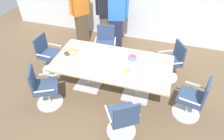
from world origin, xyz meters
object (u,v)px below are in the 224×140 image
(office_chair_4, at_px, (171,63))
(plate_stack, at_px, (89,66))
(office_chair_5, at_px, (105,46))
(office_chair_3, at_px, (193,100))
(office_chair_2, at_px, (123,119))
(conference_table, at_px, (112,67))
(office_chair_0, at_px, (49,56))
(napkin_pile, at_px, (100,53))
(person_standing_2, at_px, (117,17))
(snack_bowl_cookies, at_px, (126,72))
(person_standing_0, at_px, (80,11))
(office_chair_1, at_px, (44,89))
(donut_platter, at_px, (71,52))
(snack_bowl_candy_mix, at_px, (132,57))
(person_standing_1, at_px, (107,14))

(office_chair_4, height_order, plate_stack, office_chair_4)
(office_chair_4, distance_m, office_chair_5, 1.69)
(office_chair_3, bearing_deg, office_chair_2, 136.57)
(office_chair_2, height_order, office_chair_5, same)
(conference_table, xyz_separation_m, office_chair_5, (-0.49, 1.06, -0.22))
(office_chair_2, bearing_deg, office_chair_5, 82.12)
(conference_table, height_order, office_chair_0, office_chair_0)
(plate_stack, relative_size, napkin_pile, 1.10)
(person_standing_2, distance_m, snack_bowl_cookies, 2.14)
(office_chair_2, xyz_separation_m, person_standing_0, (-1.92, 2.74, 0.55))
(office_chair_1, xyz_separation_m, donut_platter, (0.24, 0.86, 0.37))
(snack_bowl_candy_mix, bearing_deg, office_chair_2, -83.80)
(donut_platter, bearing_deg, snack_bowl_cookies, -13.55)
(office_chair_3, relative_size, plate_stack, 4.40)
(office_chair_3, relative_size, napkin_pile, 4.85)
(office_chair_3, bearing_deg, donut_platter, 94.81)
(plate_stack, bearing_deg, person_standing_1, 97.35)
(office_chair_3, height_order, person_standing_2, person_standing_2)
(office_chair_2, xyz_separation_m, person_standing_1, (-1.16, 2.79, 0.56))
(office_chair_0, distance_m, napkin_pile, 1.39)
(person_standing_0, relative_size, donut_platter, 5.68)
(office_chair_3, xyz_separation_m, office_chair_4, (-0.49, 1.04, 0.00))
(office_chair_0, distance_m, office_chair_4, 2.89)
(person_standing_0, distance_m, plate_stack, 2.20)
(office_chair_0, relative_size, office_chair_4, 1.00)
(office_chair_5, bearing_deg, office_chair_1, 55.96)
(office_chair_0, bearing_deg, person_standing_2, 142.66)
(person_standing_1, relative_size, snack_bowl_cookies, 10.57)
(office_chair_0, xyz_separation_m, person_standing_2, (1.26, 1.51, 0.50))
(office_chair_2, bearing_deg, conference_table, 82.56)
(snack_bowl_candy_mix, bearing_deg, plate_stack, -147.61)
(office_chair_1, relative_size, office_chair_2, 1.00)
(plate_stack, bearing_deg, conference_table, 32.37)
(person_standing_1, relative_size, person_standing_2, 1.06)
(office_chair_5, bearing_deg, office_chair_4, 157.22)
(conference_table, bearing_deg, office_chair_3, -8.52)
(person_standing_1, xyz_separation_m, plate_stack, (0.26, -1.99, -0.20))
(donut_platter, relative_size, plate_stack, 1.55)
(office_chair_0, xyz_separation_m, donut_platter, (0.73, -0.18, 0.37))
(office_chair_1, xyz_separation_m, office_chair_4, (2.35, 1.59, 0.00))
(conference_table, height_order, person_standing_0, person_standing_0)
(person_standing_0, bearing_deg, napkin_pile, 75.30)
(office_chair_3, bearing_deg, napkin_pile, 88.63)
(office_chair_3, relative_size, person_standing_2, 0.53)
(office_chair_4, distance_m, napkin_pile, 1.65)
(napkin_pile, bearing_deg, donut_platter, -166.38)
(office_chair_5, bearing_deg, napkin_pile, 87.57)
(office_chair_2, height_order, person_standing_0, person_standing_0)
(conference_table, distance_m, person_standing_2, 1.82)
(person_standing_2, xyz_separation_m, napkin_pile, (0.08, -1.54, -0.12))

